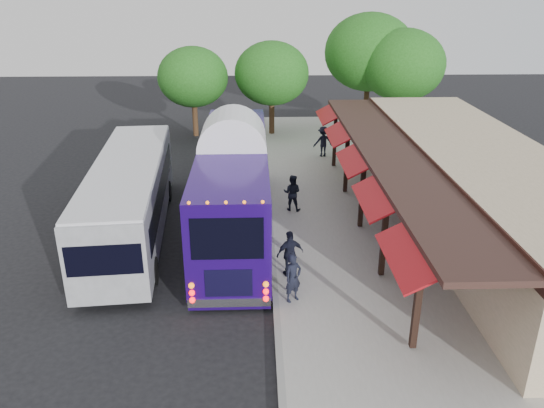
% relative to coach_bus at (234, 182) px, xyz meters
% --- Properties ---
extents(ground, '(90.00, 90.00, 0.00)m').
position_rel_coach_bus_xyz_m(ground, '(1.45, -4.25, -2.16)').
color(ground, black).
rests_on(ground, ground).
extents(sidewalk, '(10.00, 40.00, 0.15)m').
position_rel_coach_bus_xyz_m(sidewalk, '(6.45, -0.25, -2.08)').
color(sidewalk, '#9E9B93').
rests_on(sidewalk, ground).
extents(curb, '(0.20, 40.00, 0.16)m').
position_rel_coach_bus_xyz_m(curb, '(1.50, -0.25, -2.08)').
color(curb, gray).
rests_on(curb, ground).
extents(station_shelter, '(8.15, 20.00, 3.60)m').
position_rel_coach_bus_xyz_m(station_shelter, '(9.83, -0.25, -0.31)').
color(station_shelter, tan).
rests_on(station_shelter, ground).
extents(coach_bus, '(2.72, 12.61, 4.01)m').
position_rel_coach_bus_xyz_m(coach_bus, '(0.00, 0.00, 0.00)').
color(coach_bus, '#220860').
rests_on(coach_bus, ground).
extents(city_bus, '(3.53, 11.88, 3.14)m').
position_rel_coach_bus_xyz_m(city_bus, '(-4.19, -0.29, -0.42)').
color(city_bus, gray).
rests_on(city_bus, ground).
extents(ped_a, '(0.72, 0.66, 1.65)m').
position_rel_coach_bus_xyz_m(ped_a, '(2.05, -5.69, -1.18)').
color(ped_a, black).
rests_on(ped_a, sidewalk).
extents(ped_b, '(0.94, 0.81, 1.65)m').
position_rel_coach_bus_xyz_m(ped_b, '(2.50, 1.72, -1.18)').
color(ped_b, black).
rests_on(ped_b, sidewalk).
extents(ped_c, '(1.07, 0.71, 1.68)m').
position_rel_coach_bus_xyz_m(ped_c, '(2.05, -4.08, -1.17)').
color(ped_c, black).
rests_on(ped_c, sidewalk).
extents(ped_d, '(1.26, 0.87, 1.78)m').
position_rel_coach_bus_xyz_m(ped_d, '(4.85, 9.75, -1.11)').
color(ped_d, black).
rests_on(ped_d, sidewalk).
extents(sign_board, '(0.27, 0.51, 1.20)m').
position_rel_coach_bus_xyz_m(sign_board, '(6.54, -2.72, -1.19)').
color(sign_board, black).
rests_on(sign_board, sidewalk).
extents(tree_left, '(4.89, 4.89, 6.26)m').
position_rel_coach_bus_xyz_m(tree_left, '(1.98, 15.06, 2.01)').
color(tree_left, '#382314').
rests_on(tree_left, ground).
extents(tree_mid, '(6.18, 6.18, 7.91)m').
position_rel_coach_bus_xyz_m(tree_mid, '(8.74, 16.93, 3.12)').
color(tree_mid, '#382314').
rests_on(tree_mid, ground).
extents(tree_right, '(5.50, 5.50, 7.04)m').
position_rel_coach_bus_xyz_m(tree_right, '(10.59, 14.98, 2.54)').
color(tree_right, '#382314').
rests_on(tree_right, ground).
extents(tree_far, '(4.63, 4.63, 5.92)m').
position_rel_coach_bus_xyz_m(tree_far, '(-3.20, 15.14, 1.79)').
color(tree_far, '#382314').
rests_on(tree_far, ground).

